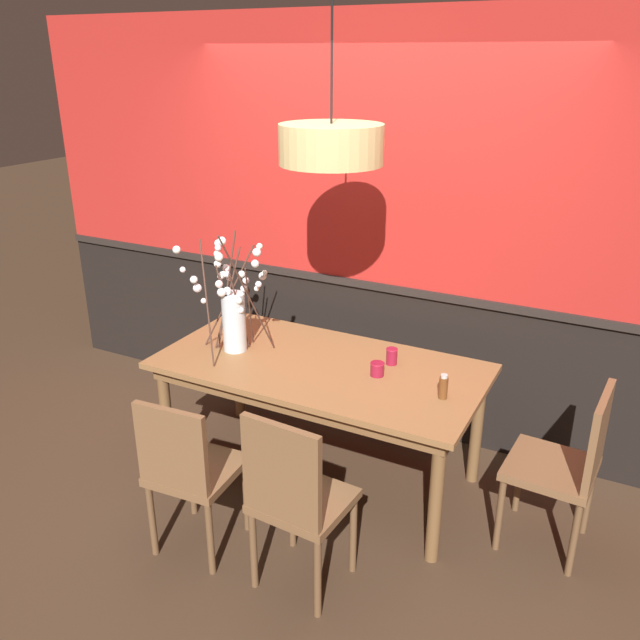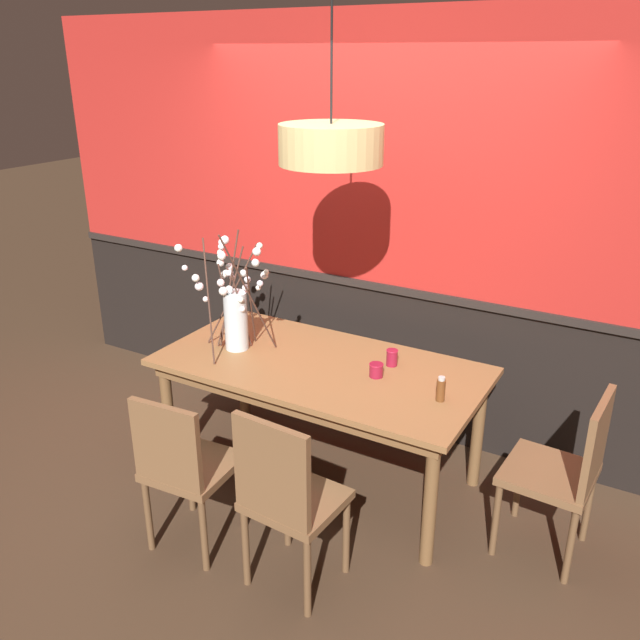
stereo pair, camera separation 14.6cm
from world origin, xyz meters
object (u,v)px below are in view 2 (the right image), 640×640
object	(u,v)px
dining_table	(320,376)
candle_holder_nearer_center	(376,370)
vase_with_blossoms	(234,311)
condiment_bottle	(441,389)
candle_holder_nearer_edge	(392,358)
pendant_lamp	(331,145)
chair_near_side_right	(286,495)
chair_far_side_right	(423,358)
chair_head_east_end	(566,468)
chair_near_side_left	(184,464)

from	to	relation	value
dining_table	candle_holder_nearer_center	world-z (taller)	candle_holder_nearer_center
vase_with_blossoms	condiment_bottle	bearing A→B (deg)	-0.39
vase_with_blossoms	candle_holder_nearer_edge	bearing A→B (deg)	14.98
vase_with_blossoms	pendant_lamp	xyz separation A→B (m)	(0.62, 0.07, 1.00)
chair_near_side_right	dining_table	bearing A→B (deg)	110.30
candle_holder_nearer_center	pendant_lamp	xyz separation A→B (m)	(-0.29, -0.01, 1.20)
vase_with_blossoms	candle_holder_nearer_center	size ratio (longest dim) A/B	9.46
candle_holder_nearer_edge	condiment_bottle	world-z (taller)	condiment_bottle
dining_table	chair_far_side_right	distance (m)	0.96
dining_table	chair_near_side_right	distance (m)	0.95
chair_near_side_right	chair_far_side_right	bearing A→B (deg)	90.73
chair_far_side_right	vase_with_blossoms	distance (m)	1.38
pendant_lamp	dining_table	bearing A→B (deg)	-172.48
vase_with_blossoms	candle_holder_nearer_edge	size ratio (longest dim) A/B	7.90
vase_with_blossoms	candle_holder_nearer_edge	distance (m)	0.98
dining_table	chair_far_side_right	xyz separation A→B (m)	(0.31, 0.89, -0.18)
vase_with_blossoms	pendant_lamp	distance (m)	1.18
chair_head_east_end	vase_with_blossoms	distance (m)	2.02
chair_far_side_right	candle_holder_nearer_center	distance (m)	0.93
chair_near_side_right	condiment_bottle	bearing A→B (deg)	62.17
candle_holder_nearer_center	candle_holder_nearer_edge	bearing A→B (deg)	84.43
vase_with_blossoms	candle_holder_nearer_edge	world-z (taller)	vase_with_blossoms
dining_table	vase_with_blossoms	world-z (taller)	vase_with_blossoms
chair_head_east_end	candle_holder_nearer_edge	bearing A→B (deg)	170.42
chair_near_side_left	candle_holder_nearer_edge	bearing A→B (deg)	59.16
chair_far_side_right	pendant_lamp	bearing A→B (deg)	-105.54
chair_head_east_end	vase_with_blossoms	world-z (taller)	vase_with_blossoms
dining_table	chair_head_east_end	bearing A→B (deg)	0.57
dining_table	candle_holder_nearer_center	distance (m)	0.37
chair_near_side_left	candle_holder_nearer_center	xyz separation A→B (m)	(0.63, 0.91, 0.30)
chair_near_side_right	chair_far_side_right	size ratio (longest dim) A/B	1.07
pendant_lamp	condiment_bottle	bearing A→B (deg)	-6.24
candle_holder_nearer_center	chair_far_side_right	bearing A→B (deg)	93.09
chair_near_side_right	vase_with_blossoms	world-z (taller)	vase_with_blossoms
dining_table	chair_head_east_end	world-z (taller)	chair_head_east_end
chair_near_side_left	candle_holder_nearer_center	size ratio (longest dim) A/B	11.15
dining_table	condiment_bottle	bearing A→B (deg)	-5.16
chair_head_east_end	chair_far_side_right	world-z (taller)	chair_head_east_end
dining_table	chair_far_side_right	world-z (taller)	chair_far_side_right
chair_near_side_right	pendant_lamp	distance (m)	1.74
candle_holder_nearer_edge	condiment_bottle	distance (m)	0.47
chair_head_east_end	candle_holder_nearer_center	bearing A→B (deg)	179.98
chair_far_side_right	pendant_lamp	xyz separation A→B (m)	(-0.25, -0.88, 1.50)
chair_head_east_end	chair_near_side_left	size ratio (longest dim) A/B	1.03
chair_near_side_left	dining_table	bearing A→B (deg)	72.72
dining_table	vase_with_blossoms	xyz separation A→B (m)	(-0.56, -0.06, 0.32)
candle_holder_nearer_center	chair_near_side_left	bearing A→B (deg)	-124.71
dining_table	candle_holder_nearer_edge	size ratio (longest dim) A/B	19.31
chair_head_east_end	vase_with_blossoms	bearing A→B (deg)	-177.86
chair_head_east_end	condiment_bottle	distance (m)	0.72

